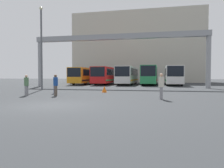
% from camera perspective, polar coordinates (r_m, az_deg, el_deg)
% --- Properties ---
extents(ground_plane, '(200.00, 200.00, 0.00)m').
position_cam_1_polar(ground_plane, '(12.03, -16.00, -5.40)').
color(ground_plane, '#2D3033').
extents(building_backdrop, '(31.77, 12.00, 17.09)m').
position_cam_1_polar(building_backdrop, '(58.02, 6.82, 9.04)').
color(building_backdrop, '#B7B2A3').
rests_on(building_backdrop, ground).
extents(overhead_gantry, '(23.65, 0.80, 7.18)m').
position_cam_1_polar(overhead_gantry, '(29.90, 1.37, 10.47)').
color(overhead_gantry, gray).
rests_on(overhead_gantry, ground).
extents(bus_slot_0, '(2.55, 11.21, 2.96)m').
position_cam_1_polar(bus_slot_0, '(40.84, -6.93, 2.34)').
color(bus_slot_0, orange).
rests_on(bus_slot_0, ground).
extents(bus_slot_1, '(2.60, 11.94, 3.05)m').
position_cam_1_polar(bus_slot_1, '(40.06, -1.44, 2.43)').
color(bus_slot_1, red).
rests_on(bus_slot_1, ground).
extents(bus_slot_2, '(2.57, 11.99, 3.12)m').
position_cam_1_polar(bus_slot_2, '(39.33, 4.14, 2.48)').
color(bus_slot_2, silver).
rests_on(bus_slot_2, ground).
extents(bus_slot_3, '(2.45, 10.54, 3.21)m').
position_cam_1_polar(bus_slot_3, '(38.23, 9.82, 2.54)').
color(bus_slot_3, '#268C4C').
rests_on(bus_slot_3, ground).
extents(bus_slot_4, '(2.59, 10.22, 3.12)m').
position_cam_1_polar(bus_slot_4, '(38.09, 15.73, 2.42)').
color(bus_slot_4, silver).
rests_on(bus_slot_4, ground).
extents(pedestrian_near_right, '(0.35, 0.35, 1.67)m').
position_cam_1_polar(pedestrian_near_right, '(17.59, -14.51, -0.13)').
color(pedestrian_near_right, brown).
rests_on(pedestrian_near_right, ground).
extents(pedestrian_near_center, '(0.36, 0.36, 1.73)m').
position_cam_1_polar(pedestrian_near_center, '(14.81, 12.74, -0.41)').
color(pedestrian_near_center, gray).
rests_on(pedestrian_near_center, ground).
extents(pedestrian_near_left, '(0.34, 0.34, 1.66)m').
position_cam_1_polar(pedestrian_near_left, '(20.25, -14.61, 0.14)').
color(pedestrian_near_left, navy).
rests_on(pedestrian_near_left, ground).
extents(pedestrian_far_center, '(0.34, 0.34, 1.65)m').
position_cam_1_polar(pedestrian_far_center, '(18.31, -21.45, -0.16)').
color(pedestrian_far_center, gray).
rests_on(pedestrian_far_center, ground).
extents(traffic_cone, '(0.49, 0.49, 0.61)m').
position_cam_1_polar(traffic_cone, '(20.56, -2.01, -1.36)').
color(traffic_cone, orange).
rests_on(traffic_cone, ground).
extents(lamp_post, '(0.36, 0.36, 9.19)m').
position_cam_1_polar(lamp_post, '(25.78, -17.96, 9.62)').
color(lamp_post, '#595B60').
rests_on(lamp_post, ground).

